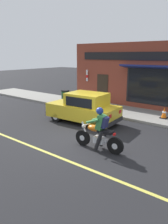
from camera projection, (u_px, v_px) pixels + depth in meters
The scene contains 9 objects.
ground_plane at pixel (82, 139), 9.14m from camera, with size 80.00×80.00×0.00m, color black.
sidewalk_curb at pixel (93, 106), 14.64m from camera, with size 2.60×22.00×0.14m, color gray.
lane_stripe at pixel (3, 135), 9.58m from camera, with size 0.12×19.80×0.01m, color #D1C64C.
storefront_building at pixel (144, 77), 13.59m from camera, with size 1.25×10.54×4.20m.
motorcycle_with_rider at pixel (99, 132), 7.97m from camera, with size 0.58×2.02×1.62m.
car_hatchback at pixel (84, 108), 11.20m from camera, with size 1.89×3.88×1.57m.
traffic_cone at pixel (164, 113), 11.59m from camera, with size 0.36×0.36×0.60m.
fire_hydrant at pixel (109, 102), 13.68m from camera, with size 0.36×0.24×0.88m.
trash_bin at pixel (65, 97), 14.87m from camera, with size 0.56×0.56×0.98m.
Camera 1 is at (-6.64, -5.39, 3.42)m, focal length 35.00 mm.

